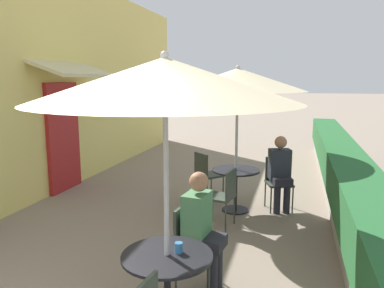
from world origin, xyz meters
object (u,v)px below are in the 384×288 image
Objects in this scene: coffee_cup_near at (179,248)px; seated_patron_mid_right at (280,170)px; cafe_chair_mid_right at (278,179)px; patio_umbrella_near at (165,81)px; seated_patron_near_right at (202,226)px; patio_table_mid at (236,181)px; patio_umbrella_mid at (238,80)px; cafe_chair_near_right at (192,240)px; cafe_chair_mid_back at (206,172)px; cafe_chair_mid_left at (224,193)px; patio_table_near at (167,275)px.

seated_patron_mid_right is at bearing 77.93° from coffee_cup_near.
cafe_chair_mid_right is (0.67, 3.40, -0.23)m from coffee_cup_near.
patio_umbrella_near is 1.90× the size of seated_patron_near_right.
seated_patron_mid_right is at bearing 16.64° from patio_table_mid.
patio_umbrella_near reaches higher than seated_patron_near_right.
seated_patron_mid_right is (0.70, 0.21, -1.47)m from patio_umbrella_mid.
seated_patron_near_right is at bearing -89.19° from patio_table_mid.
patio_table_mid is (-0.03, 2.42, -0.18)m from seated_patron_near_right.
seated_patron_near_right is 2.83m from patio_umbrella_mid.
coffee_cup_near is at bearing 58.52° from seated_patron_mid_right.
cafe_chair_near_right and cafe_chair_mid_back have the same top height.
cafe_chair_mid_left is (-0.06, -0.73, -1.64)m from patio_umbrella_mid.
seated_patron_near_right is 2.82m from cafe_chair_mid_right.
patio_table_near is at bearing 58.32° from cafe_chair_mid_right.
cafe_chair_mid_left reaches higher than patio_table_mid.
cafe_chair_near_right is 2.91m from patio_umbrella_mid.
seated_patron_near_right is at bearing -89.19° from patio_umbrella_mid.
seated_patron_near_right reaches higher than cafe_chair_mid_right.
patio_umbrella_mid is 1.79m from cafe_chair_mid_left.
cafe_chair_mid_right is 0.20m from seated_patron_mid_right.
patio_table_near is at bearing 5.98° from cafe_chair_near_right.
patio_table_near is 3.54m from cafe_chair_mid_right.
coffee_cup_near is 3.37m from seated_patron_mid_right.
patio_table_near is 0.90× the size of cafe_chair_near_right.
patio_umbrella_near and patio_umbrella_mid have the same top height.
cafe_chair_near_right is 1.00× the size of cafe_chair_mid_back.
patio_umbrella_mid is at bearing 5.98° from cafe_chair_mid_right.
seated_patron_near_right is 1.44× the size of cafe_chair_mid_back.
seated_patron_near_right is at bearing 56.39° from seated_patron_mid_right.
seated_patron_mid_right is (0.70, 3.29, -0.06)m from coffee_cup_near.
cafe_chair_mid_right is at bearing 25.39° from patio_table_mid.
cafe_chair_near_right is 0.37× the size of patio_umbrella_mid.
seated_patron_near_right is 1.00× the size of seated_patron_mid_right.
coffee_cup_near is 2.37m from cafe_chair_mid_left.
patio_umbrella_near is 3.75m from seated_patron_mid_right.
cafe_chair_mid_back is at bearing -28.46° from seated_patron_mid_right.
coffee_cup_near is (0.08, 0.06, -1.40)m from patio_umbrella_near.
cafe_chair_near_right is (0.01, 0.73, -1.64)m from patio_umbrella_near.
patio_umbrella_near is 1.00× the size of patio_umbrella_mid.
seated_patron_near_right is 2.72m from seated_patron_mid_right.
cafe_chair_near_right is 2.74m from seated_patron_mid_right.
cafe_chair_mid_left is 1.27m from cafe_chair_mid_right.
seated_patron_mid_right is (0.79, 3.35, 0.18)m from patio_table_near.
cafe_chair_near_right is 0.70× the size of seated_patron_mid_right.
patio_table_near is at bearing -91.62° from patio_umbrella_mid.
patio_umbrella_mid is 1.79m from cafe_chair_mid_back.
seated_patron_near_right is 0.66m from coffee_cup_near.
cafe_chair_mid_back is at bearing 145.39° from patio_table_mid.
cafe_chair_mid_right reaches higher than patio_table_near.
patio_umbrella_near is 26.43× the size of coffee_cup_near.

